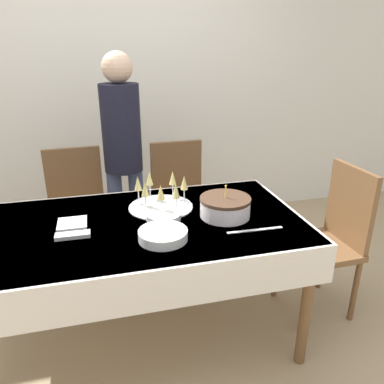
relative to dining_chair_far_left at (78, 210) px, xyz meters
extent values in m
plane|color=tan|center=(0.39, -0.80, -0.54)|extent=(12.00, 12.00, 0.00)
cube|color=silver|center=(0.39, 0.93, 0.81)|extent=(8.00, 0.05, 2.70)
cube|color=silver|center=(0.39, -0.80, 0.22)|extent=(1.70, 0.93, 0.03)
cube|color=silver|center=(0.39, -0.80, 0.13)|extent=(1.73, 0.96, 0.21)
cylinder|color=brown|center=(1.17, -1.20, -0.17)|extent=(0.06, 0.06, 0.74)
cylinder|color=brown|center=(-0.40, -0.39, -0.17)|extent=(0.06, 0.06, 0.74)
cylinder|color=brown|center=(1.17, -0.39, -0.17)|extent=(0.06, 0.06, 0.74)
cube|color=brown|center=(0.00, -0.08, -0.08)|extent=(0.44, 0.44, 0.04)
cube|color=brown|center=(-0.01, 0.11, 0.19)|extent=(0.40, 0.06, 0.50)
cylinder|color=brown|center=(0.19, -0.25, -0.32)|extent=(0.04, 0.04, 0.44)
cylinder|color=brown|center=(-0.17, -0.27, -0.32)|extent=(0.04, 0.04, 0.44)
cylinder|color=brown|center=(0.17, 0.11, -0.32)|extent=(0.04, 0.04, 0.44)
cylinder|color=brown|center=(-0.19, 0.09, -0.32)|extent=(0.04, 0.04, 0.44)
cube|color=brown|center=(0.77, -0.08, -0.08)|extent=(0.43, 0.43, 0.04)
cube|color=brown|center=(0.76, 0.11, 0.19)|extent=(0.40, 0.05, 0.50)
cylinder|color=brown|center=(0.95, -0.26, -0.32)|extent=(0.04, 0.04, 0.44)
cylinder|color=brown|center=(0.59, -0.27, -0.32)|extent=(0.04, 0.04, 0.44)
cylinder|color=brown|center=(0.94, 0.10, -0.32)|extent=(0.04, 0.04, 0.44)
cylinder|color=brown|center=(0.58, 0.09, -0.32)|extent=(0.04, 0.04, 0.44)
cube|color=brown|center=(1.48, -0.80, -0.08)|extent=(0.43, 0.43, 0.04)
cube|color=brown|center=(1.68, -0.79, 0.19)|extent=(0.05, 0.40, 0.50)
cylinder|color=brown|center=(1.31, -0.98, -0.32)|extent=(0.04, 0.04, 0.44)
cylinder|color=brown|center=(1.30, -0.62, -0.32)|extent=(0.04, 0.04, 0.44)
cylinder|color=brown|center=(1.67, -0.97, -0.32)|extent=(0.04, 0.04, 0.44)
cylinder|color=brown|center=(1.66, -0.61, -0.32)|extent=(0.04, 0.04, 0.44)
cylinder|color=white|center=(0.84, -0.83, 0.28)|extent=(0.28, 0.28, 0.09)
cylinder|color=#4C3323|center=(0.84, -0.83, 0.33)|extent=(0.28, 0.28, 0.02)
cylinder|color=yellow|center=(0.84, -0.83, 0.37)|extent=(0.01, 0.01, 0.06)
sphere|color=#F9CC4C|center=(0.84, -0.83, 0.41)|extent=(0.01, 0.01, 0.01)
cylinder|color=silver|center=(0.51, -0.63, 0.23)|extent=(0.38, 0.38, 0.01)
cylinder|color=silver|center=(0.66, -0.61, 0.24)|extent=(0.05, 0.05, 0.00)
cylinder|color=silver|center=(0.66, -0.61, 0.28)|extent=(0.01, 0.01, 0.08)
cone|color=#E0CC72|center=(0.66, -0.61, 0.37)|extent=(0.04, 0.04, 0.08)
cylinder|color=silver|center=(0.61, -0.51, 0.24)|extent=(0.05, 0.05, 0.00)
cylinder|color=silver|center=(0.61, -0.51, 0.28)|extent=(0.01, 0.01, 0.08)
cone|color=#E0CC72|center=(0.61, -0.51, 0.37)|extent=(0.04, 0.04, 0.08)
cylinder|color=silver|center=(0.47, -0.48, 0.24)|extent=(0.05, 0.05, 0.00)
cylinder|color=silver|center=(0.47, -0.48, 0.28)|extent=(0.01, 0.01, 0.08)
cone|color=#E0CC72|center=(0.47, -0.48, 0.37)|extent=(0.04, 0.04, 0.08)
cylinder|color=silver|center=(0.39, -0.56, 0.24)|extent=(0.05, 0.05, 0.00)
cylinder|color=silver|center=(0.39, -0.56, 0.28)|extent=(0.01, 0.01, 0.08)
cone|color=#E0CC72|center=(0.39, -0.56, 0.37)|extent=(0.04, 0.04, 0.08)
cylinder|color=silver|center=(0.42, -0.66, 0.24)|extent=(0.05, 0.05, 0.00)
cylinder|color=silver|center=(0.42, -0.66, 0.28)|extent=(0.01, 0.01, 0.08)
cone|color=#E0CC72|center=(0.42, -0.66, 0.37)|extent=(0.04, 0.04, 0.08)
cylinder|color=silver|center=(0.50, -0.73, 0.24)|extent=(0.05, 0.05, 0.00)
cylinder|color=silver|center=(0.50, -0.73, 0.28)|extent=(0.01, 0.01, 0.08)
cone|color=#E0CC72|center=(0.50, -0.73, 0.37)|extent=(0.04, 0.04, 0.08)
cylinder|color=silver|center=(0.58, -0.73, 0.24)|extent=(0.05, 0.05, 0.00)
cylinder|color=silver|center=(0.58, -0.73, 0.28)|extent=(0.01, 0.01, 0.08)
cone|color=#E0CC72|center=(0.58, -0.73, 0.37)|extent=(0.04, 0.04, 0.08)
cylinder|color=white|center=(0.45, -1.01, 0.23)|extent=(0.24, 0.24, 0.01)
cylinder|color=white|center=(0.45, -1.01, 0.24)|extent=(0.24, 0.24, 0.01)
cylinder|color=white|center=(0.45, -1.01, 0.25)|extent=(0.24, 0.24, 0.01)
cylinder|color=white|center=(0.45, -1.01, 0.25)|extent=(0.24, 0.24, 0.01)
cylinder|color=white|center=(0.45, -1.01, 0.26)|extent=(0.24, 0.24, 0.01)
cylinder|color=white|center=(0.45, -1.01, 0.27)|extent=(0.24, 0.24, 0.01)
cylinder|color=white|center=(0.45, -1.01, 0.28)|extent=(0.24, 0.24, 0.01)
cylinder|color=white|center=(0.50, -0.79, 0.23)|extent=(0.19, 0.19, 0.01)
cylinder|color=white|center=(0.50, -0.79, 0.24)|extent=(0.19, 0.19, 0.01)
cylinder|color=white|center=(0.50, -0.79, 0.25)|extent=(0.19, 0.19, 0.01)
cylinder|color=white|center=(0.50, -0.79, 0.25)|extent=(0.19, 0.19, 0.01)
cylinder|color=white|center=(0.50, -0.79, 0.26)|extent=(0.19, 0.19, 0.01)
cube|color=silver|center=(0.93, -1.04, 0.23)|extent=(0.30, 0.03, 0.00)
cube|color=silver|center=(0.03, -0.88, 0.24)|extent=(0.17, 0.06, 0.02)
cube|color=white|center=(0.02, -0.73, 0.24)|extent=(0.15, 0.15, 0.01)
cylinder|color=#3F4C72|center=(0.28, 0.09, -0.15)|extent=(0.11, 0.11, 0.79)
cylinder|color=#3F4C72|center=(0.44, 0.09, -0.15)|extent=(0.11, 0.11, 0.79)
cylinder|color=black|center=(0.36, 0.09, 0.56)|extent=(0.28, 0.28, 0.62)
sphere|color=#D8B293|center=(0.36, 0.09, 0.98)|extent=(0.21, 0.21, 0.21)
camera|label=1|loc=(0.19, -2.62, 1.12)|focal=35.00mm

